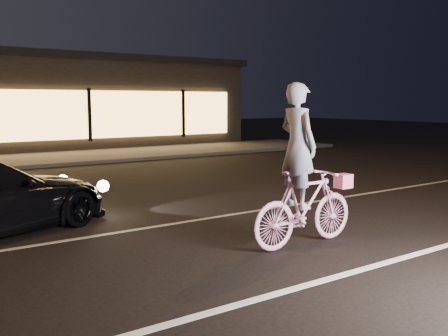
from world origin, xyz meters
TOP-DOWN VIEW (x-y plane):
  - ground at (0.00, 0.00)m, footprint 90.00×90.00m
  - lane_stripe_near at (0.00, -1.50)m, footprint 60.00×0.12m
  - lane_stripe_far at (0.00, 2.00)m, footprint 60.00×0.10m
  - cyclist at (2.35, -0.26)m, footprint 1.92×0.66m

SIDE VIEW (x-z plane):
  - ground at x=0.00m, z-range 0.00..0.00m
  - lane_stripe_near at x=0.00m, z-range 0.00..0.01m
  - lane_stripe_far at x=0.00m, z-range 0.00..0.01m
  - cyclist at x=2.35m, z-range -0.35..2.06m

